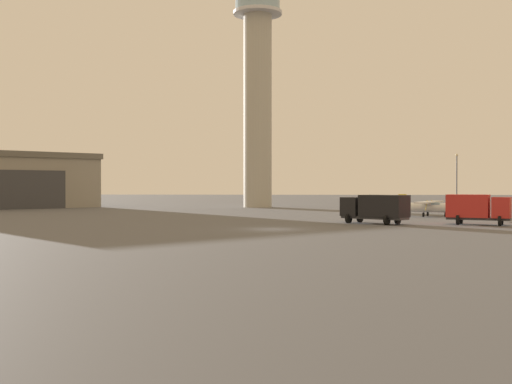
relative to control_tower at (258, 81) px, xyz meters
name	(u,v)px	position (x,y,z in m)	size (l,w,h in m)	color
ground_plane	(273,229)	(5.53, -55.65, -22.75)	(400.00, 400.00, 0.00)	#545456
control_tower	(258,81)	(0.00, 0.00, 0.00)	(8.70, 8.70, 43.61)	#B2AD9E
hangar	(0,180)	(-44.55, -6.95, -17.90)	(33.55, 33.83, 9.65)	gray
airplane_white	(426,206)	(23.85, -31.40, -21.43)	(7.34, 9.21, 2.82)	white
truck_box_black	(375,207)	(15.70, -46.93, -21.05)	(7.02, 6.17, 2.99)	#38383D
truck_box_red	(477,208)	(25.77, -47.80, -21.03)	(6.45, 4.41, 3.04)	#38383D
light_post_east	(457,176)	(33.33, -7.26, -17.33)	(0.44, 0.44, 9.15)	#38383D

